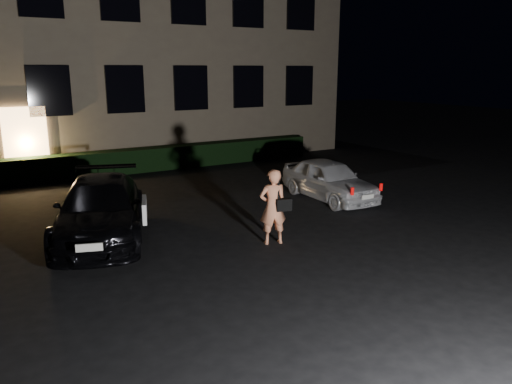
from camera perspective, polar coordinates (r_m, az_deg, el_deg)
ground at (r=9.92m, az=4.90°, el=-8.24°), size 80.00×80.00×0.00m
building at (r=23.17m, az=-18.21°, el=18.87°), size 20.00×8.11×12.00m
hedge at (r=19.01m, az=-13.87°, el=3.49°), size 15.00×0.70×0.85m
sedan at (r=11.80m, az=-17.34°, el=-1.84°), size 3.20×4.86×1.31m
hatch at (r=14.72m, az=8.34°, el=1.43°), size 1.51×3.50×1.18m
man at (r=10.77m, az=1.98°, el=-1.69°), size 0.70×0.54×1.66m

